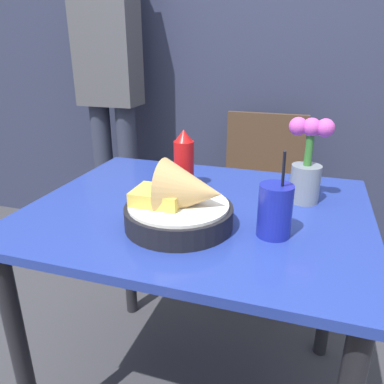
{
  "coord_description": "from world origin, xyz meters",
  "views": [
    {
      "loc": [
        0.29,
        -0.95,
        1.16
      ],
      "look_at": [
        -0.01,
        -0.04,
        0.78
      ],
      "focal_mm": 35.0,
      "sensor_mm": 36.0,
      "label": 1
    }
  ],
  "objects_px": {
    "ketchup_bottle": "(184,160)",
    "person_standing": "(109,72)",
    "flower_vase": "(307,165)",
    "chair_far_window": "(261,184)",
    "drink_cup": "(275,212)",
    "food_basket": "(183,204)"
  },
  "relations": [
    {
      "from": "ketchup_bottle",
      "to": "person_standing",
      "type": "relative_size",
      "value": 0.11
    },
    {
      "from": "ketchup_bottle",
      "to": "flower_vase",
      "type": "bearing_deg",
      "value": 0.21
    },
    {
      "from": "chair_far_window",
      "to": "drink_cup",
      "type": "height_order",
      "value": "drink_cup"
    },
    {
      "from": "drink_cup",
      "to": "flower_vase",
      "type": "xyz_separation_m",
      "value": [
        0.06,
        0.24,
        0.05
      ]
    },
    {
      "from": "person_standing",
      "to": "chair_far_window",
      "type": "bearing_deg",
      "value": -3.28
    },
    {
      "from": "food_basket",
      "to": "person_standing",
      "type": "height_order",
      "value": "person_standing"
    },
    {
      "from": "drink_cup",
      "to": "person_standing",
      "type": "xyz_separation_m",
      "value": [
        -0.99,
        1.0,
        0.24
      ]
    },
    {
      "from": "chair_far_window",
      "to": "ketchup_bottle",
      "type": "distance_m",
      "value": 0.79
    },
    {
      "from": "drink_cup",
      "to": "food_basket",
      "type": "bearing_deg",
      "value": -173.94
    },
    {
      "from": "flower_vase",
      "to": "ketchup_bottle",
      "type": "bearing_deg",
      "value": -179.79
    },
    {
      "from": "ketchup_bottle",
      "to": "drink_cup",
      "type": "height_order",
      "value": "drink_cup"
    },
    {
      "from": "food_basket",
      "to": "flower_vase",
      "type": "xyz_separation_m",
      "value": [
        0.29,
        0.27,
        0.05
      ]
    },
    {
      "from": "chair_far_window",
      "to": "food_basket",
      "type": "distance_m",
      "value": 1.01
    },
    {
      "from": "chair_far_window",
      "to": "person_standing",
      "type": "height_order",
      "value": "person_standing"
    },
    {
      "from": "drink_cup",
      "to": "ketchup_bottle",
      "type": "bearing_deg",
      "value": 142.31
    },
    {
      "from": "food_basket",
      "to": "flower_vase",
      "type": "distance_m",
      "value": 0.4
    },
    {
      "from": "ketchup_bottle",
      "to": "chair_far_window",
      "type": "bearing_deg",
      "value": 76.82
    },
    {
      "from": "chair_far_window",
      "to": "flower_vase",
      "type": "xyz_separation_m",
      "value": [
        0.21,
        -0.7,
        0.33
      ]
    },
    {
      "from": "chair_far_window",
      "to": "food_basket",
      "type": "height_order",
      "value": "food_basket"
    },
    {
      "from": "flower_vase",
      "to": "drink_cup",
      "type": "bearing_deg",
      "value": -104.07
    },
    {
      "from": "food_basket",
      "to": "person_standing",
      "type": "bearing_deg",
      "value": 126.91
    },
    {
      "from": "chair_far_window",
      "to": "person_standing",
      "type": "bearing_deg",
      "value": 176.72
    }
  ]
}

